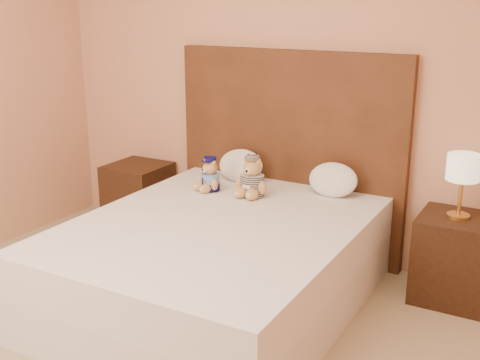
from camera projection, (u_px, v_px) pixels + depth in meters
name	position (u px, v px, depth m)	size (l,w,h in m)	color
room_walls	(126.00, 6.00, 2.63)	(4.04, 4.52, 2.72)	tan
bed	(218.00, 264.00, 3.70)	(1.60, 2.00, 0.55)	white
headboard	(289.00, 154.00, 4.40)	(1.75, 0.08, 1.50)	#532D18
nightstand_left	(139.00, 197.00, 4.95)	(0.45, 0.45, 0.55)	#341D10
nightstand_right	(453.00, 258.00, 3.78)	(0.45, 0.45, 0.55)	#341D10
lamp	(463.00, 171.00, 3.61)	(0.20, 0.20, 0.40)	gold
teddy_police	(210.00, 174.00, 4.19)	(0.20, 0.20, 0.24)	#BF874A
teddy_prisoner	(252.00, 177.00, 4.06)	(0.24, 0.23, 0.27)	#BF874A
pillow_left	(241.00, 164.00, 4.42)	(0.35, 0.23, 0.25)	white
pillow_right	(333.00, 178.00, 4.08)	(0.34, 0.22, 0.24)	white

